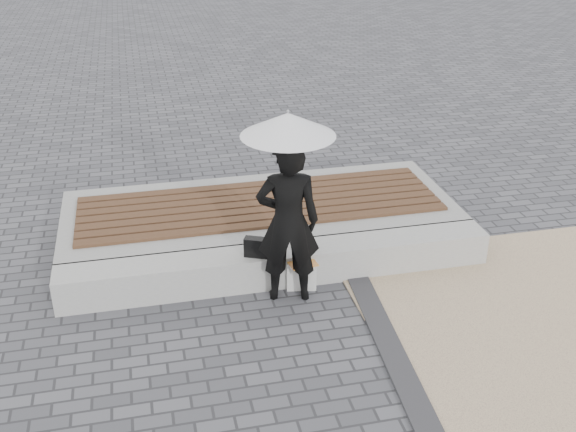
{
  "coord_description": "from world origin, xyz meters",
  "views": [
    {
      "loc": [
        -1.43,
        -5.13,
        4.25
      ],
      "look_at": [
        0.02,
        1.24,
        1.0
      ],
      "focal_mm": 43.13,
      "sensor_mm": 36.0,
      "label": 1
    }
  ],
  "objects_px": {
    "seating_ledge": "(280,264)",
    "parasol": "(288,124)",
    "handbag": "(259,247)",
    "woman": "(288,222)",
    "canvas_tote": "(301,275)"
  },
  "relations": [
    {
      "from": "woman",
      "to": "canvas_tote",
      "type": "distance_m",
      "value": 0.78
    },
    {
      "from": "parasol",
      "to": "canvas_tote",
      "type": "height_order",
      "value": "parasol"
    },
    {
      "from": "woman",
      "to": "parasol",
      "type": "xyz_separation_m",
      "value": [
        0.0,
        0.0,
        1.09
      ]
    },
    {
      "from": "handbag",
      "to": "canvas_tote",
      "type": "xyz_separation_m",
      "value": [
        0.46,
        -0.14,
        -0.34
      ]
    },
    {
      "from": "parasol",
      "to": "handbag",
      "type": "height_order",
      "value": "parasol"
    },
    {
      "from": "canvas_tote",
      "to": "handbag",
      "type": "bearing_deg",
      "value": 174.76
    },
    {
      "from": "seating_ledge",
      "to": "handbag",
      "type": "bearing_deg",
      "value": -158.41
    },
    {
      "from": "woman",
      "to": "canvas_tote",
      "type": "height_order",
      "value": "woman"
    },
    {
      "from": "parasol",
      "to": "handbag",
      "type": "distance_m",
      "value": 1.55
    },
    {
      "from": "seating_ledge",
      "to": "woman",
      "type": "height_order",
      "value": "woman"
    },
    {
      "from": "seating_ledge",
      "to": "parasol",
      "type": "distance_m",
      "value": 1.85
    },
    {
      "from": "handbag",
      "to": "canvas_tote",
      "type": "distance_m",
      "value": 0.59
    },
    {
      "from": "woman",
      "to": "canvas_tote",
      "type": "bearing_deg",
      "value": -135.71
    },
    {
      "from": "seating_ledge",
      "to": "handbag",
      "type": "height_order",
      "value": "handbag"
    },
    {
      "from": "handbag",
      "to": "canvas_tote",
      "type": "bearing_deg",
      "value": 7.7
    }
  ]
}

